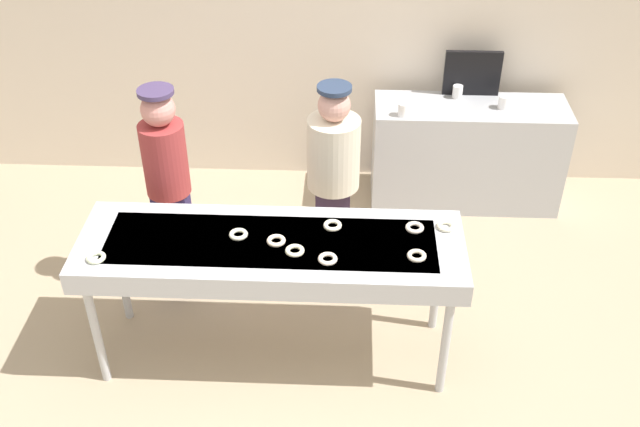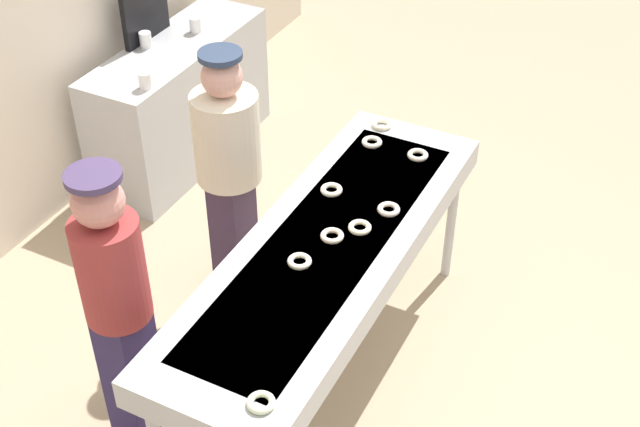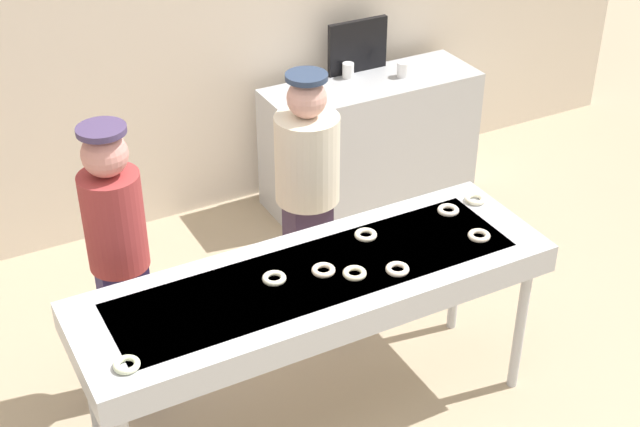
# 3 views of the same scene
# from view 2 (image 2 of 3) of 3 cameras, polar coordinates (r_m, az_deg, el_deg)

# --- Properties ---
(ground_plane) EXTENTS (16.00, 16.00, 0.00)m
(ground_plane) POSITION_cam_2_polar(r_m,az_deg,el_deg) (4.75, 0.40, -10.64)
(ground_plane) COLOR tan
(fryer_conveyor) EXTENTS (2.35, 0.74, 0.94)m
(fryer_conveyor) POSITION_cam_2_polar(r_m,az_deg,el_deg) (4.15, 0.45, -2.72)
(fryer_conveyor) COLOR #B7BABF
(fryer_conveyor) RESTS_ON ground
(sugar_donut_0) EXTENTS (0.16, 0.16, 0.03)m
(sugar_donut_0) POSITION_cam_2_polar(r_m,az_deg,el_deg) (4.16, 2.67, -0.93)
(sugar_donut_0) COLOR #FDF4C7
(sugar_donut_0) RESTS_ON fryer_conveyor
(sugar_donut_1) EXTENTS (0.14, 0.14, 0.03)m
(sugar_donut_1) POSITION_cam_2_polar(r_m,az_deg,el_deg) (4.95, 4.14, 5.92)
(sugar_donut_1) COLOR white
(sugar_donut_1) RESTS_ON fryer_conveyor
(sugar_donut_2) EXTENTS (0.16, 0.16, 0.03)m
(sugar_donut_2) POSITION_cam_2_polar(r_m,az_deg,el_deg) (3.39, -3.95, -12.44)
(sugar_donut_2) COLOR #EBF3C7
(sugar_donut_2) RESTS_ON fryer_conveyor
(sugar_donut_3) EXTENTS (0.16, 0.16, 0.03)m
(sugar_donut_3) POSITION_cam_2_polar(r_m,az_deg,el_deg) (4.79, 3.48, 4.77)
(sugar_donut_3) COLOR silver
(sugar_donut_3) RESTS_ON fryer_conveyor
(sugar_donut_4) EXTENTS (0.12, 0.12, 0.03)m
(sugar_donut_4) POSITION_cam_2_polar(r_m,az_deg,el_deg) (3.97, -1.37, -3.20)
(sugar_donut_4) COLOR #EBEBC9
(sugar_donut_4) RESTS_ON fryer_conveyor
(sugar_donut_5) EXTENTS (0.12, 0.12, 0.03)m
(sugar_donut_5) POSITION_cam_2_polar(r_m,az_deg,el_deg) (4.11, 0.81, -1.49)
(sugar_donut_5) COLOR #FAE5C5
(sugar_donut_5) RESTS_ON fryer_conveyor
(sugar_donut_6) EXTENTS (0.16, 0.16, 0.03)m
(sugar_donut_6) POSITION_cam_2_polar(r_m,az_deg,el_deg) (4.70, 6.53, 3.89)
(sugar_donut_6) COLOR #F1E1C5
(sugar_donut_6) RESTS_ON fryer_conveyor
(sugar_donut_7) EXTENTS (0.14, 0.14, 0.03)m
(sugar_donut_7) POSITION_cam_2_polar(r_m,az_deg,el_deg) (4.41, 0.77, 1.59)
(sugar_donut_7) COLOR #F6EFCD
(sugar_donut_7) RESTS_ON fryer_conveyor
(sugar_donut_8) EXTENTS (0.12, 0.12, 0.03)m
(sugar_donut_8) POSITION_cam_2_polar(r_m,az_deg,el_deg) (4.29, 4.59, 0.28)
(sugar_donut_8) COLOR #F9E5CB
(sugar_donut_8) RESTS_ON fryer_conveyor
(worker_baker) EXTENTS (0.36, 0.36, 1.60)m
(worker_baker) POSITION_cam_2_polar(r_m,az_deg,el_deg) (4.67, -6.09, 3.19)
(worker_baker) COLOR #35253C
(worker_baker) RESTS_ON ground
(worker_assistant) EXTENTS (0.30, 0.30, 1.61)m
(worker_assistant) POSITION_cam_2_polar(r_m,az_deg,el_deg) (3.95, -13.28, -5.92)
(worker_assistant) COLOR #271E4C
(worker_assistant) RESTS_ON ground
(prep_counter) EXTENTS (1.57, 0.53, 0.90)m
(prep_counter) POSITION_cam_2_polar(r_m,az_deg,el_deg) (6.22, -9.25, 7.31)
(prep_counter) COLOR #B7BABF
(prep_counter) RESTS_ON ground
(paper_cup_0) EXTENTS (0.08, 0.08, 0.11)m
(paper_cup_0) POSITION_cam_2_polar(r_m,az_deg,el_deg) (6.15, -8.29, 12.34)
(paper_cup_0) COLOR white
(paper_cup_0) RESTS_ON prep_counter
(paper_cup_1) EXTENTS (0.08, 0.08, 0.11)m
(paper_cup_1) POSITION_cam_2_polar(r_m,az_deg,el_deg) (5.99, -11.54, 11.27)
(paper_cup_1) COLOR white
(paper_cup_1) RESTS_ON prep_counter
(paper_cup_2) EXTENTS (0.08, 0.08, 0.11)m
(paper_cup_2) POSITION_cam_2_polar(r_m,az_deg,el_deg) (5.49, -11.57, 8.68)
(paper_cup_2) COLOR white
(paper_cup_2) RESTS_ON prep_counter
(menu_display) EXTENTS (0.46, 0.04, 0.38)m
(menu_display) POSITION_cam_2_polar(r_m,az_deg,el_deg) (6.05, -11.57, 12.97)
(menu_display) COLOR black
(menu_display) RESTS_ON prep_counter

